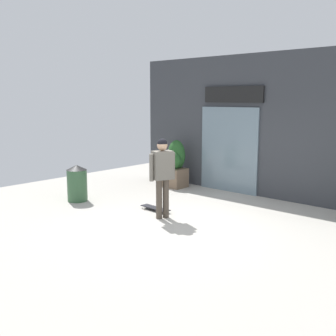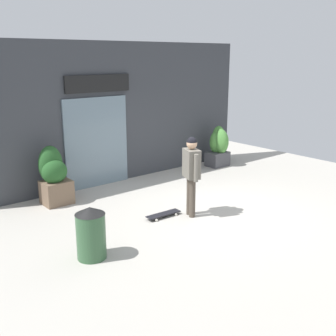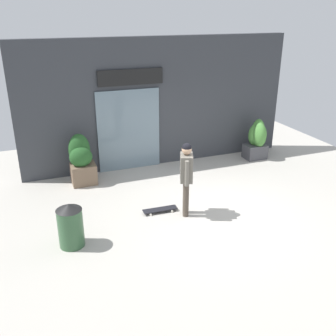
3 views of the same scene
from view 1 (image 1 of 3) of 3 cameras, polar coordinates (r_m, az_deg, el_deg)
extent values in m
plane|color=#B2ADA3|center=(8.27, 1.59, -7.84)|extent=(12.00, 12.00, 0.00)
cube|color=#383A3F|center=(10.63, 13.35, 5.77)|extent=(7.87, 0.25, 3.62)
cube|color=slate|center=(11.06, 8.53, 2.56)|extent=(1.78, 0.06, 2.28)
cube|color=black|center=(10.91, 9.13, 10.16)|extent=(1.79, 0.05, 0.42)
cylinder|color=#4C4238|center=(8.52, -1.28, -4.40)|extent=(0.13, 0.13, 0.84)
cylinder|color=#4C4238|center=(8.58, -0.31, -4.28)|extent=(0.13, 0.13, 0.84)
cube|color=#6B665B|center=(8.41, -0.80, 0.41)|extent=(0.39, 0.47, 0.59)
cylinder|color=#6B665B|center=(8.31, -2.33, 0.06)|extent=(0.09, 0.09, 0.56)
cylinder|color=#6B665B|center=(8.52, 0.70, 0.31)|extent=(0.09, 0.09, 0.56)
sphere|color=tan|center=(8.35, -0.81, 3.19)|extent=(0.22, 0.22, 0.22)
sphere|color=black|center=(8.34, -0.81, 3.45)|extent=(0.21, 0.21, 0.21)
cube|color=black|center=(9.19, -1.79, -5.62)|extent=(0.80, 0.23, 0.02)
cylinder|color=silver|center=(9.30, -3.36, -5.69)|extent=(0.06, 0.03, 0.05)
cylinder|color=silver|center=(9.45, -2.37, -5.44)|extent=(0.06, 0.03, 0.05)
cylinder|color=silver|center=(8.95, -1.18, -6.30)|extent=(0.06, 0.03, 0.05)
cylinder|color=silver|center=(9.10, -0.18, -6.03)|extent=(0.06, 0.03, 0.05)
cube|color=brown|center=(11.59, 0.91, -1.36)|extent=(0.63, 0.54, 0.54)
ellipsoid|color=#235123|center=(11.61, 1.19, 1.83)|extent=(0.56, 0.41, 0.86)
ellipsoid|color=#235123|center=(11.50, 0.60, 1.06)|extent=(0.59, 0.41, 0.54)
cylinder|color=#335938|center=(10.23, -12.63, -2.40)|extent=(0.49, 0.49, 0.78)
cone|color=black|center=(10.15, -12.72, 0.08)|extent=(0.50, 0.50, 0.12)
camera|label=2|loc=(11.27, -48.28, 10.47)|focal=44.22mm
camera|label=3|loc=(8.96, -55.66, 17.12)|focal=41.08mm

